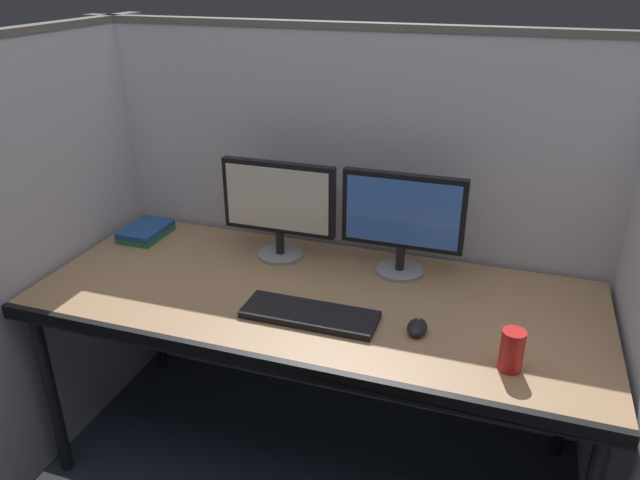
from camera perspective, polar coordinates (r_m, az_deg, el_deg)
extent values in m
cube|color=silver|center=(2.42, 2.96, 0.61)|extent=(2.20, 0.05, 1.55)
cube|color=#605B56|center=(2.22, 3.43, 19.50)|extent=(2.21, 0.06, 0.02)
cube|color=silver|center=(2.44, -23.94, -1.39)|extent=(0.05, 1.40, 1.55)
cube|color=#605B56|center=(2.24, -27.53, 16.98)|extent=(0.06, 1.41, 0.02)
cube|color=#997551|center=(2.07, -0.44, -5.59)|extent=(1.90, 0.80, 0.04)
cube|color=black|center=(1.77, -4.59, -11.69)|extent=(1.90, 0.02, 0.05)
cylinder|color=black|center=(2.44, -23.99, -13.12)|extent=(0.04, 0.04, 0.70)
cylinder|color=black|center=(2.87, -15.26, -5.66)|extent=(0.04, 0.04, 0.70)
cylinder|color=black|center=(2.49, 22.60, -12.05)|extent=(0.04, 0.04, 0.70)
cylinder|color=gray|center=(2.31, -3.75, -1.37)|extent=(0.17, 0.17, 0.01)
cylinder|color=black|center=(2.29, -3.79, -0.20)|extent=(0.03, 0.03, 0.09)
cube|color=black|center=(2.22, -3.92, 4.01)|extent=(0.43, 0.03, 0.27)
cube|color=silver|center=(2.21, -4.09, 3.85)|extent=(0.39, 0.01, 0.23)
cylinder|color=gray|center=(2.21, 7.49, -2.87)|extent=(0.17, 0.17, 0.01)
cylinder|color=black|center=(2.19, 7.56, -1.66)|extent=(0.03, 0.03, 0.09)
cube|color=black|center=(2.11, 7.83, 2.71)|extent=(0.43, 0.03, 0.27)
cube|color=#3F72D8|center=(2.10, 7.74, 2.54)|extent=(0.39, 0.01, 0.23)
cube|color=black|center=(1.92, -0.97, -7.03)|extent=(0.43, 0.15, 0.02)
ellipsoid|color=black|center=(1.87, 9.14, -8.12)|extent=(0.06, 0.10, 0.03)
cylinder|color=#59595B|center=(1.88, 9.26, -7.50)|extent=(0.01, 0.01, 0.01)
cube|color=#26723F|center=(2.58, -16.05, 0.57)|extent=(0.15, 0.21, 0.02)
cube|color=#1E478C|center=(2.57, -16.11, 0.99)|extent=(0.15, 0.21, 0.02)
cylinder|color=red|center=(1.76, 17.62, -9.88)|extent=(0.07, 0.07, 0.12)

